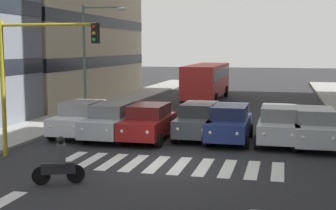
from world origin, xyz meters
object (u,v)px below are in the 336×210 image
car_1 (279,125)px  car_3 (199,120)px  car_6 (82,118)px  motorcycle_with_rider (59,164)px  car_4 (148,122)px  car_5 (112,121)px  car_0 (315,127)px  traffic_light_gantry (29,66)px  bus_behind_traffic (207,78)px  street_lamp_right (91,49)px  car_2 (229,123)px

car_1 → car_3: size_ratio=1.00×
car_6 → motorcycle_with_rider: car_6 is taller
car_4 → car_5: 1.84m
car_0 → car_1: size_ratio=1.00×
car_6 → traffic_light_gantry: size_ratio=0.81×
car_1 → motorcycle_with_rider: 10.92m
car_0 → motorcycle_with_rider: car_0 is taller
car_1 → car_4: 6.09m
car_3 → car_5: bearing=15.9°
bus_behind_traffic → street_lamp_right: size_ratio=1.54×
car_0 → car_4: same height
car_6 → street_lamp_right: bearing=-72.9°
car_4 → bus_behind_traffic: 17.91m
car_0 → car_6: 11.24m
car_3 → bus_behind_traffic: bus_behind_traffic is taller
car_5 → traffic_light_gantry: traffic_light_gantry is taller
bus_behind_traffic → street_lamp_right: (5.33, 11.88, 2.48)m
car_0 → traffic_light_gantry: size_ratio=0.81×
car_2 → car_5: (5.63, 0.62, 0.00)m
car_2 → car_4: size_ratio=1.00×
car_3 → bus_behind_traffic: size_ratio=0.42×
car_4 → car_2: bearing=-171.3°
car_6 → bus_behind_traffic: size_ratio=0.42×
car_1 → car_3: (3.81, -0.46, 0.00)m
car_2 → bus_behind_traffic: bearing=-77.7°
bus_behind_traffic → traffic_light_gantry: bearing=80.9°
car_3 → motorcycle_with_rider: bearing=71.2°
car_2 → motorcycle_with_rider: bearing=61.3°
car_3 → motorcycle_with_rider: size_ratio=2.81×
car_0 → bus_behind_traffic: (7.64, -17.60, 0.97)m
traffic_light_gantry → bus_behind_traffic: bearing=-99.1°
car_2 → motorcycle_with_rider: size_ratio=2.81×
traffic_light_gantry → street_lamp_right: 10.75m
car_0 → car_5: same height
car_0 → car_1: (1.58, -0.38, 0.00)m
motorcycle_with_rider → street_lamp_right: bearing=-71.9°
car_0 → car_3: size_ratio=1.00×
car_4 → street_lamp_right: 8.74m
car_6 → street_lamp_right: size_ratio=0.65×
car_6 → car_5: bearing=165.8°
car_2 → car_6: size_ratio=1.00×
car_6 → bus_behind_traffic: bearing=-101.7°
car_1 → car_3: same height
car_2 → bus_behind_traffic: (3.79, -17.31, 0.97)m
car_4 → bus_behind_traffic: bearing=-90.0°
car_5 → traffic_light_gantry: size_ratio=0.81×
car_3 → car_5: 4.25m
traffic_light_gantry → motorcycle_with_rider: bearing=130.7°
car_3 → motorcycle_with_rider: 9.46m
car_2 → car_3: same height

